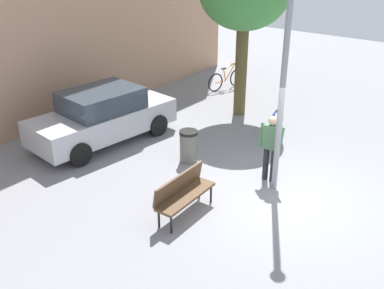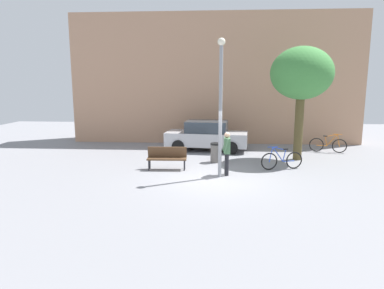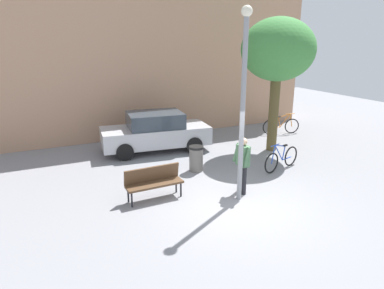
{
  "view_description": "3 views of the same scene",
  "coord_description": "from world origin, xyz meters",
  "views": [
    {
      "loc": [
        -8.25,
        -3.9,
        5.48
      ],
      "look_at": [
        -1.14,
        1.62,
        1.24
      ],
      "focal_mm": 42.1,
      "sensor_mm": 36.0,
      "label": 1
    },
    {
      "loc": [
        0.06,
        -12.45,
        3.51
      ],
      "look_at": [
        -0.9,
        1.38,
        1.02
      ],
      "focal_mm": 32.33,
      "sensor_mm": 36.0,
      "label": 2
    },
    {
      "loc": [
        -4.7,
        -7.22,
        4.28
      ],
      "look_at": [
        -0.53,
        1.71,
        1.28
      ],
      "focal_mm": 32.32,
      "sensor_mm": 36.0,
      "label": 3
    }
  ],
  "objects": [
    {
      "name": "ground_plane",
      "position": [
        0.0,
        0.0,
        0.0
      ],
      "size": [
        36.0,
        36.0,
        0.0
      ],
      "primitive_type": "plane",
      "color": "gray"
    },
    {
      "name": "person_by_lamppost",
      "position": [
        0.49,
        0.52,
        0.97
      ],
      "size": [
        0.31,
        0.6,
        1.67
      ],
      "color": "#232328",
      "rests_on": "ground_plane"
    },
    {
      "name": "trash_bin",
      "position": [
        0.08,
        2.68,
        0.44
      ],
      "size": [
        0.49,
        0.49,
        0.87
      ],
      "color": "#66605B",
      "rests_on": "ground_plane"
    },
    {
      "name": "lamppost",
      "position": [
        0.23,
        0.22,
        2.93
      ],
      "size": [
        0.28,
        0.28,
        5.07
      ],
      "color": "gray",
      "rests_on": "ground_plane"
    },
    {
      "name": "plaza_tree",
      "position": [
        3.85,
        3.5,
        3.87
      ],
      "size": [
        2.76,
        2.76,
        5.1
      ],
      "color": "brown",
      "rests_on": "ground_plane"
    },
    {
      "name": "building_facade",
      "position": [
        0.0,
        8.53,
        3.71
      ],
      "size": [
        16.74,
        2.0,
        7.42
      ],
      "primitive_type": "cube",
      "color": "tan",
      "rests_on": "ground_plane"
    },
    {
      "name": "park_bench",
      "position": [
        -1.91,
        1.26,
        0.55
      ],
      "size": [
        1.62,
        0.53,
        0.92
      ],
      "color": "#513823",
      "rests_on": "ground_plane"
    },
    {
      "name": "bicycle_orange",
      "position": [
        5.8,
        5.32,
        0.38
      ],
      "size": [
        1.76,
        0.51,
        0.97
      ],
      "color": "black",
      "rests_on": "ground_plane"
    },
    {
      "name": "parked_car_silver",
      "position": [
        -0.41,
        5.41,
        0.77
      ],
      "size": [
        4.36,
        2.17,
        1.55
      ],
      "color": "#B7B7BC",
      "rests_on": "ground_plane"
    },
    {
      "name": "bicycle_blue",
      "position": [
        2.77,
        1.56,
        0.38
      ],
      "size": [
        1.76,
        0.53,
        0.97
      ],
      "color": "black",
      "rests_on": "ground_plane"
    }
  ]
}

